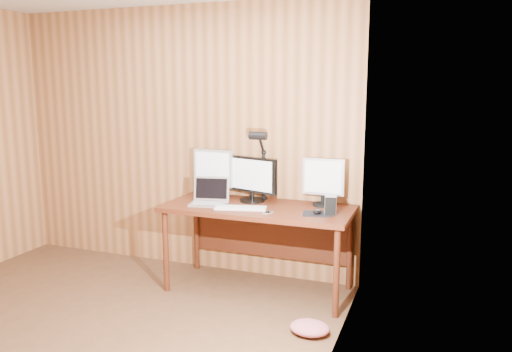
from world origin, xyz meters
The scene contains 14 objects.
room_shell centered at (0.00, 0.00, 1.25)m, with size 4.00×4.00×4.00m.
desk centered at (0.93, 1.70, 0.63)m, with size 1.60×0.70×0.75m.
monitor_center centered at (0.82, 1.79, 0.95)m, with size 0.49×0.22×0.40m.
monitor_left centered at (0.42, 1.83, 0.99)m, with size 0.39×0.18×0.44m.
monitor_right centered at (1.44, 1.84, 0.97)m, with size 0.36×0.17×0.41m.
laptop centered at (0.50, 1.58, 0.81)m, with size 0.36×0.30×0.23m.
keyboard centered at (0.83, 1.49, 0.76)m, with size 0.45×0.23×0.02m.
mousepad centered at (1.47, 1.55, 0.75)m, with size 0.23×0.19×0.00m, color black.
mouse centered at (1.47, 1.55, 0.77)m, with size 0.07×0.11×0.04m, color black.
hard_drive centered at (1.56, 1.60, 0.82)m, with size 0.11×0.15×0.15m.
phone centered at (1.09, 1.43, 0.76)m, with size 0.07×0.10×0.01m.
speaker centered at (1.43, 1.92, 0.81)m, with size 0.05×0.05×0.13m, color black.
desk_lamp centered at (0.89, 1.81, 1.16)m, with size 0.15×0.22×0.67m.
fabric_pile centered at (1.55, 1.01, 0.05)m, with size 0.29×0.24×0.09m, color #C25E69, non-canonical shape.
Camera 1 is at (2.34, -2.24, 1.75)m, focal length 35.00 mm.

